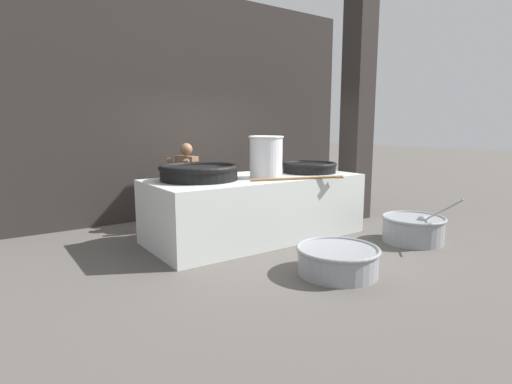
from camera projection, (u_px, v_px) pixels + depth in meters
ground_plane at (256, 237)px, 6.41m from camera, size 60.00×60.00×0.00m
back_wall at (191, 106)px, 7.89m from camera, size 7.52×0.24×4.31m
support_pillar at (358, 105)px, 7.49m from camera, size 0.45×0.45×4.31m
hearth_platform at (256, 207)px, 6.33m from camera, size 3.37×1.49×0.97m
giant_wok_near at (199, 172)px, 5.85m from camera, size 1.17×1.17×0.23m
giant_wok_far at (309, 167)px, 6.83m from camera, size 0.93×0.93×0.18m
stock_pot at (266, 156)px, 6.08m from camera, size 0.54×0.54×0.64m
stirring_paddle at (302, 178)px, 5.93m from camera, size 1.42×0.52×0.04m
cook at (187, 183)px, 6.77m from camera, size 0.42×0.59×1.48m
prep_bowl_vegetables at (413, 228)px, 6.08m from camera, size 0.94×1.22×0.78m
prep_bowl_meat at (338, 259)px, 4.76m from camera, size 1.00×1.00×0.33m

